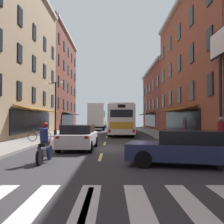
{
  "coord_description": "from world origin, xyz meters",
  "views": [
    {
      "loc": [
        0.54,
        -15.48,
        1.8
      ],
      "look_at": [
        0.58,
        12.07,
        2.55
      ],
      "focal_mm": 40.56,
      "sensor_mm": 36.0,
      "label": 1
    }
  ],
  "objects_px": {
    "bicycle_near": "(39,136)",
    "pedestrian_far": "(221,135)",
    "motorcycle_rider": "(44,145)",
    "sedan_near": "(101,124)",
    "box_truck": "(96,117)",
    "sedan_far": "(190,148)",
    "sedan_mid": "(78,137)",
    "pedestrian_mid": "(184,127)",
    "billboard_sign": "(220,57)",
    "street_lamp_twin": "(55,106)",
    "transit_bus": "(120,119)"
  },
  "relations": [
    {
      "from": "sedan_mid",
      "to": "motorcycle_rider",
      "type": "xyz_separation_m",
      "value": [
        -0.81,
        -4.47,
        -0.03
      ]
    },
    {
      "from": "sedan_near",
      "to": "street_lamp_twin",
      "type": "bearing_deg",
      "value": -97.69
    },
    {
      "from": "motorcycle_rider",
      "to": "billboard_sign",
      "type": "bearing_deg",
      "value": 26.51
    },
    {
      "from": "transit_bus",
      "to": "motorcycle_rider",
      "type": "height_order",
      "value": "transit_bus"
    },
    {
      "from": "sedan_mid",
      "to": "street_lamp_twin",
      "type": "relative_size",
      "value": 0.85
    },
    {
      "from": "sedan_far",
      "to": "billboard_sign",
      "type": "bearing_deg",
      "value": 57.24
    },
    {
      "from": "sedan_far",
      "to": "pedestrian_far",
      "type": "bearing_deg",
      "value": 47.17
    },
    {
      "from": "sedan_near",
      "to": "pedestrian_far",
      "type": "bearing_deg",
      "value": -79.11
    },
    {
      "from": "sedan_far",
      "to": "motorcycle_rider",
      "type": "height_order",
      "value": "motorcycle_rider"
    },
    {
      "from": "box_truck",
      "to": "sedan_near",
      "type": "bearing_deg",
      "value": 88.51
    },
    {
      "from": "box_truck",
      "to": "motorcycle_rider",
      "type": "xyz_separation_m",
      "value": [
        -0.4,
        -29.17,
        -1.37
      ]
    },
    {
      "from": "motorcycle_rider",
      "to": "sedan_near",
      "type": "bearing_deg",
      "value": 89.04
    },
    {
      "from": "pedestrian_mid",
      "to": "sedan_near",
      "type": "bearing_deg",
      "value": -165.08
    },
    {
      "from": "pedestrian_mid",
      "to": "box_truck",
      "type": "bearing_deg",
      "value": -156.03
    },
    {
      "from": "sedan_near",
      "to": "pedestrian_far",
      "type": "relative_size",
      "value": 2.54
    },
    {
      "from": "sedan_near",
      "to": "motorcycle_rider",
      "type": "relative_size",
      "value": 2.15
    },
    {
      "from": "bicycle_near",
      "to": "pedestrian_mid",
      "type": "relative_size",
      "value": 0.94
    },
    {
      "from": "transit_bus",
      "to": "sedan_far",
      "type": "xyz_separation_m",
      "value": [
        1.97,
        -19.38,
        -1.05
      ]
    },
    {
      "from": "transit_bus",
      "to": "street_lamp_twin",
      "type": "relative_size",
      "value": 2.28
    },
    {
      "from": "sedan_near",
      "to": "sedan_mid",
      "type": "relative_size",
      "value": 0.98
    },
    {
      "from": "sedan_near",
      "to": "street_lamp_twin",
      "type": "xyz_separation_m",
      "value": [
        -3.41,
        -25.24,
        2.39
      ]
    },
    {
      "from": "billboard_sign",
      "to": "sedan_mid",
      "type": "relative_size",
      "value": 1.55
    },
    {
      "from": "sedan_far",
      "to": "motorcycle_rider",
      "type": "bearing_deg",
      "value": 171.65
    },
    {
      "from": "bicycle_near",
      "to": "pedestrian_mid",
      "type": "xyz_separation_m",
      "value": [
        11.62,
        2.74,
        0.58
      ]
    },
    {
      "from": "sedan_near",
      "to": "street_lamp_twin",
      "type": "distance_m",
      "value": 25.58
    },
    {
      "from": "box_truck",
      "to": "bicycle_near",
      "type": "bearing_deg",
      "value": -98.23
    },
    {
      "from": "sedan_far",
      "to": "pedestrian_far",
      "type": "distance_m",
      "value": 3.23
    },
    {
      "from": "sedan_far",
      "to": "bicycle_near",
      "type": "relative_size",
      "value": 2.9
    },
    {
      "from": "pedestrian_mid",
      "to": "billboard_sign",
      "type": "bearing_deg",
      "value": 1.03
    },
    {
      "from": "billboard_sign",
      "to": "street_lamp_twin",
      "type": "height_order",
      "value": "billboard_sign"
    },
    {
      "from": "sedan_far",
      "to": "bicycle_near",
      "type": "xyz_separation_m",
      "value": [
        -8.38,
        9.22,
        -0.19
      ]
    },
    {
      "from": "sedan_near",
      "to": "pedestrian_far",
      "type": "distance_m",
      "value": 38.58
    },
    {
      "from": "sedan_mid",
      "to": "billboard_sign",
      "type": "bearing_deg",
      "value": 1.12
    },
    {
      "from": "motorcycle_rider",
      "to": "pedestrian_mid",
      "type": "bearing_deg",
      "value": 50.98
    },
    {
      "from": "sedan_far",
      "to": "pedestrian_far",
      "type": "relative_size",
      "value": 2.82
    },
    {
      "from": "transit_bus",
      "to": "sedan_mid",
      "type": "distance_m",
      "value": 14.41
    },
    {
      "from": "sedan_mid",
      "to": "pedestrian_mid",
      "type": "xyz_separation_m",
      "value": [
        8.2,
        6.64,
        0.34
      ]
    },
    {
      "from": "box_truck",
      "to": "pedestrian_far",
      "type": "distance_m",
      "value": 28.69
    },
    {
      "from": "billboard_sign",
      "to": "pedestrian_far",
      "type": "distance_m",
      "value": 5.62
    },
    {
      "from": "motorcycle_rider",
      "to": "pedestrian_far",
      "type": "xyz_separation_m",
      "value": [
        7.95,
        1.51,
        0.34
      ]
    },
    {
      "from": "box_truck",
      "to": "pedestrian_far",
      "type": "relative_size",
      "value": 3.83
    },
    {
      "from": "sedan_far",
      "to": "bicycle_near",
      "type": "distance_m",
      "value": 12.46
    },
    {
      "from": "sedan_mid",
      "to": "pedestrian_far",
      "type": "distance_m",
      "value": 7.74
    },
    {
      "from": "bicycle_near",
      "to": "pedestrian_far",
      "type": "height_order",
      "value": "pedestrian_far"
    },
    {
      "from": "bicycle_near",
      "to": "pedestrian_mid",
      "type": "bearing_deg",
      "value": 13.28
    },
    {
      "from": "sedan_mid",
      "to": "motorcycle_rider",
      "type": "bearing_deg",
      "value": -100.26
    },
    {
      "from": "sedan_far",
      "to": "pedestrian_mid",
      "type": "xyz_separation_m",
      "value": [
        3.24,
        11.96,
        0.39
      ]
    },
    {
      "from": "billboard_sign",
      "to": "bicycle_near",
      "type": "bearing_deg",
      "value": 162.58
    },
    {
      "from": "sedan_far",
      "to": "street_lamp_twin",
      "type": "xyz_separation_m",
      "value": [
        -8.51,
        15.0,
        2.4
      ]
    },
    {
      "from": "box_truck",
      "to": "sedan_far",
      "type": "relative_size",
      "value": 1.36
    }
  ]
}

